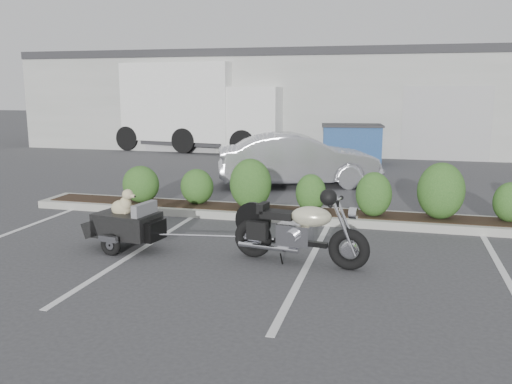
% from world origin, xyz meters
% --- Properties ---
extents(ground, '(90.00, 90.00, 0.00)m').
position_xyz_m(ground, '(0.00, 0.00, 0.00)').
color(ground, '#38383A').
rests_on(ground, ground).
extents(planter_kerb, '(12.00, 1.00, 0.15)m').
position_xyz_m(planter_kerb, '(1.00, 2.20, 0.07)').
color(planter_kerb, '#9E9E93').
rests_on(planter_kerb, ground).
extents(building, '(26.00, 10.00, 4.00)m').
position_xyz_m(building, '(0.00, 17.00, 2.00)').
color(building, '#9EA099').
rests_on(building, ground).
extents(motorcycle, '(2.08, 0.81, 1.20)m').
position_xyz_m(motorcycle, '(1.05, -0.55, 0.48)').
color(motorcycle, black).
rests_on(motorcycle, ground).
extents(pet_trailer, '(1.68, 0.95, 0.99)m').
position_xyz_m(pet_trailer, '(-1.73, -0.52, 0.42)').
color(pet_trailer, black).
rests_on(pet_trailer, ground).
extents(sedan, '(4.40, 2.78, 1.37)m').
position_xyz_m(sedan, '(-0.09, 5.74, 0.68)').
color(sedan, silver).
rests_on(sedan, ground).
extents(dumpster, '(2.18, 1.64, 1.32)m').
position_xyz_m(dumpster, '(0.89, 10.41, 0.67)').
color(dumpster, navy).
rests_on(dumpster, ground).
extents(delivery_truck, '(7.89, 3.49, 3.49)m').
position_xyz_m(delivery_truck, '(-5.37, 12.90, 1.68)').
color(delivery_truck, silver).
rests_on(delivery_truck, ground).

